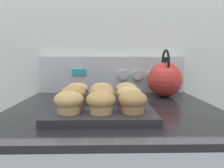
# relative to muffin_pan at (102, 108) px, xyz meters

# --- Properties ---
(wall_back) EXTENTS (8.00, 0.05, 2.40)m
(wall_back) POSITION_rel_muffin_pan_xyz_m (0.04, 0.43, 0.29)
(wall_back) COLOR silver
(wall_back) RESTS_ON ground_plane
(control_panel) EXTENTS (0.71, 0.07, 0.18)m
(control_panel) POSITION_rel_muffin_pan_xyz_m (0.04, 0.37, 0.08)
(control_panel) COLOR #B7BABF
(control_panel) RESTS_ON stove_range
(muffin_pan) EXTENTS (0.31, 0.31, 0.02)m
(muffin_pan) POSITION_rel_muffin_pan_xyz_m (0.00, 0.00, 0.00)
(muffin_pan) COLOR #28282D
(muffin_pan) RESTS_ON stove_range
(muffin_r0_c0) EXTENTS (0.08, 0.08, 0.06)m
(muffin_r0_c0) POSITION_rel_muffin_pan_xyz_m (-0.09, -0.09, 0.04)
(muffin_r0_c0) COLOR tan
(muffin_r0_c0) RESTS_ON muffin_pan
(muffin_r0_c1) EXTENTS (0.08, 0.08, 0.06)m
(muffin_r0_c1) POSITION_rel_muffin_pan_xyz_m (0.00, -0.09, 0.04)
(muffin_r0_c1) COLOR tan
(muffin_r0_c1) RESTS_ON muffin_pan
(muffin_r0_c2) EXTENTS (0.08, 0.08, 0.06)m
(muffin_r0_c2) POSITION_rel_muffin_pan_xyz_m (0.09, -0.09, 0.04)
(muffin_r0_c2) COLOR #A37A4C
(muffin_r0_c2) RESTS_ON muffin_pan
(muffin_r1_c0) EXTENTS (0.08, 0.08, 0.06)m
(muffin_r1_c0) POSITION_rel_muffin_pan_xyz_m (-0.09, 0.00, 0.04)
(muffin_r1_c0) COLOR tan
(muffin_r1_c0) RESTS_ON muffin_pan
(muffin_r1_c1) EXTENTS (0.08, 0.08, 0.06)m
(muffin_r1_c1) POSITION_rel_muffin_pan_xyz_m (0.00, 0.00, 0.04)
(muffin_r1_c1) COLOR #A37A4C
(muffin_r1_c1) RESTS_ON muffin_pan
(muffin_r1_c2) EXTENTS (0.08, 0.08, 0.06)m
(muffin_r1_c2) POSITION_rel_muffin_pan_xyz_m (0.09, -0.00, 0.04)
(muffin_r1_c2) COLOR tan
(muffin_r1_c2) RESTS_ON muffin_pan
(muffin_r2_c0) EXTENTS (0.08, 0.08, 0.06)m
(muffin_r2_c0) POSITION_rel_muffin_pan_xyz_m (-0.09, 0.09, 0.04)
(muffin_r2_c0) COLOR tan
(muffin_r2_c0) RESTS_ON muffin_pan
(muffin_r2_c1) EXTENTS (0.08, 0.08, 0.06)m
(muffin_r2_c1) POSITION_rel_muffin_pan_xyz_m (-0.00, 0.09, 0.04)
(muffin_r2_c1) COLOR olive
(muffin_r2_c1) RESTS_ON muffin_pan
(muffin_r2_c2) EXTENTS (0.08, 0.08, 0.06)m
(muffin_r2_c2) POSITION_rel_muffin_pan_xyz_m (0.09, 0.09, 0.04)
(muffin_r2_c2) COLOR olive
(muffin_r2_c2) RESTS_ON muffin_pan
(tea_kettle) EXTENTS (0.15, 0.19, 0.21)m
(tea_kettle) POSITION_rel_muffin_pan_xyz_m (0.27, 0.25, 0.07)
(tea_kettle) COLOR red
(tea_kettle) RESTS_ON stove_range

